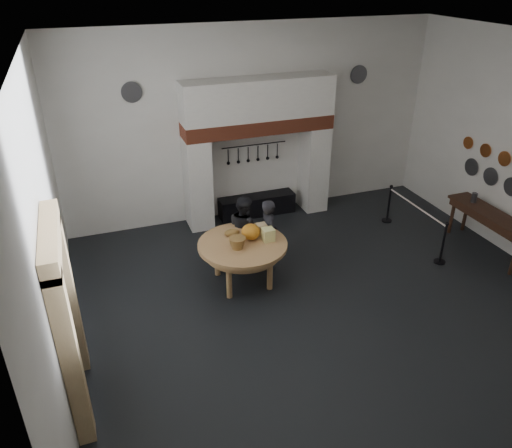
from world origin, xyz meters
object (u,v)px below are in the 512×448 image
object	(u,v)px
iron_range	(257,205)
visitor_far	(244,229)
barrier_post_near	(443,244)
barrier_post_far	(389,204)
side_table	(493,215)
visitor_near	(269,234)
work_table	(243,245)

from	to	relation	value
iron_range	visitor_far	distance (m)	2.24
barrier_post_near	barrier_post_far	bearing A→B (deg)	90.00
side_table	visitor_near	bearing A→B (deg)	167.94
work_table	side_table	xyz separation A→B (m)	(5.37, -0.66, 0.03)
barrier_post_near	barrier_post_far	xyz separation A→B (m)	(0.00, 2.00, 0.00)
barrier_post_near	barrier_post_far	distance (m)	2.00
iron_range	visitor_far	xyz separation A→B (m)	(-0.99, -1.95, 0.49)
iron_range	side_table	size ratio (longest dim) A/B	0.86
side_table	iron_range	bearing A→B (deg)	140.73
side_table	barrier_post_near	world-z (taller)	same
work_table	barrier_post_near	bearing A→B (deg)	-10.18
visitor_far	side_table	size ratio (longest dim) A/B	0.67
side_table	barrier_post_far	world-z (taller)	same
visitor_far	barrier_post_far	bearing A→B (deg)	-97.38
work_table	visitor_far	xyz separation A→B (m)	(0.28, 0.74, -0.10)
visitor_far	work_table	bearing A→B (deg)	144.18
visitor_far	barrier_post_near	bearing A→B (deg)	-126.15
work_table	visitor_far	distance (m)	0.80
iron_range	visitor_far	size ratio (longest dim) A/B	1.28
barrier_post_far	work_table	bearing A→B (deg)	-163.01
visitor_far	iron_range	bearing A→B (deg)	-41.84
work_table	side_table	distance (m)	5.41
visitor_near	visitor_far	bearing A→B (deg)	45.14
work_table	barrier_post_near	xyz separation A→B (m)	(4.12, -0.74, -0.39)
visitor_near	barrier_post_near	size ratio (longest dim) A/B	1.68
iron_range	barrier_post_far	bearing A→B (deg)	-26.65
iron_range	visitor_near	bearing A→B (deg)	-103.97
visitor_near	side_table	world-z (taller)	visitor_near
side_table	work_table	bearing A→B (deg)	172.99
iron_range	barrier_post_near	xyz separation A→B (m)	(2.86, -3.43, 0.20)
iron_range	barrier_post_near	distance (m)	4.47
iron_range	work_table	world-z (taller)	work_table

